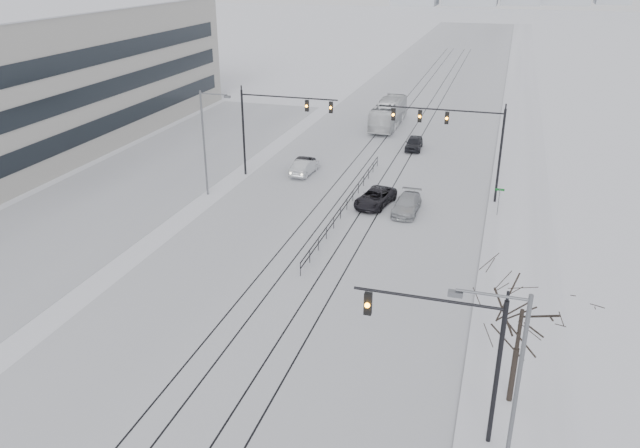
{
  "coord_description": "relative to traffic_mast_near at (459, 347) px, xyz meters",
  "views": [
    {
      "loc": [
        11.52,
        -15.84,
        19.1
      ],
      "look_at": [
        0.88,
        19.46,
        3.2
      ],
      "focal_mm": 35.0,
      "sensor_mm": 36.0,
      "label": 1
    }
  ],
  "objects": [
    {
      "name": "road",
      "position": [
        -10.79,
        54.0,
        -4.55
      ],
      "size": [
        22.0,
        260.0,
        0.02
      ],
      "primitive_type": "cube",
      "color": "silver",
      "rests_on": "ground"
    },
    {
      "name": "sedan_nb_right",
      "position": [
        -6.04,
        24.84,
        -3.88
      ],
      "size": [
        2.01,
        4.73,
        1.36
      ],
      "primitive_type": "imported",
      "rotation": [
        0.0,
        0.0,
        -0.02
      ],
      "color": "#A3A7AB",
      "rests_on": "ground"
    },
    {
      "name": "street_light_west",
      "position": [
        -22.99,
        24.0,
        0.65
      ],
      "size": [
        2.73,
        0.25,
        9.0
      ],
      "color": "#595B60",
      "rests_on": "ground"
    },
    {
      "name": "traffic_mast_ne",
      "position": [
        -2.64,
        29.0,
        1.2
      ],
      "size": [
        9.6,
        0.37,
        8.0
      ],
      "color": "black",
      "rests_on": "ground"
    },
    {
      "name": "sedan_nb_front",
      "position": [
        -8.79,
        25.6,
        -3.88
      ],
      "size": [
        3.16,
        5.25,
        1.36
      ],
      "primitive_type": "imported",
      "rotation": [
        0.0,
        0.0,
        -0.19
      ],
      "color": "black",
      "rests_on": "ground"
    },
    {
      "name": "tram_rails",
      "position": [
        -10.79,
        34.0,
        -4.54
      ],
      "size": [
        5.3,
        180.0,
        0.01
      ],
      "color": "black",
      "rests_on": "ground"
    },
    {
      "name": "sidewalk_east",
      "position": [
        2.71,
        54.0,
        -4.48
      ],
      "size": [
        5.0,
        260.0,
        0.16
      ],
      "primitive_type": "cube",
      "color": "white",
      "rests_on": "ground"
    },
    {
      "name": "sedan_nb_far",
      "position": [
        -8.25,
        42.77,
        -3.86
      ],
      "size": [
        1.83,
        4.18,
        1.4
      ],
      "primitive_type": "imported",
      "rotation": [
        0.0,
        0.0,
        0.04
      ],
      "color": "black",
      "rests_on": "ground"
    },
    {
      "name": "street_sign",
      "position": [
        1.01,
        26.0,
        -2.96
      ],
      "size": [
        0.7,
        0.06,
        2.4
      ],
      "color": "#595B60",
      "rests_on": "ground"
    },
    {
      "name": "traffic_mast_near",
      "position": [
        0.0,
        0.0,
        0.0
      ],
      "size": [
        6.1,
        0.37,
        7.0
      ],
      "color": "black",
      "rests_on": "ground"
    },
    {
      "name": "sedan_sb_inner",
      "position": [
        -17.35,
        32.56,
        -3.81
      ],
      "size": [
        1.95,
        4.46,
        1.49
      ],
      "primitive_type": "imported",
      "rotation": [
        0.0,
        0.0,
        3.18
      ],
      "color": "black",
      "rests_on": "ground"
    },
    {
      "name": "street_light_east",
      "position": [
        1.91,
        -3.0,
        0.65
      ],
      "size": [
        2.73,
        0.25,
        9.0
      ],
      "color": "#595B60",
      "rests_on": "ground"
    },
    {
      "name": "curb",
      "position": [
        0.26,
        54.0,
        -4.5
      ],
      "size": [
        0.1,
        260.0,
        0.12
      ],
      "primitive_type": "cube",
      "color": "gray",
      "rests_on": "ground"
    },
    {
      "name": "median_fence",
      "position": [
        -10.79,
        24.0,
        -4.04
      ],
      "size": [
        0.06,
        24.0,
        1.0
      ],
      "color": "black",
      "rests_on": "ground"
    },
    {
      "name": "bare_tree",
      "position": [
        2.41,
        3.0,
        -0.07
      ],
      "size": [
        4.4,
        4.4,
        6.1
      ],
      "color": "black",
      "rests_on": "ground"
    },
    {
      "name": "parking_strip",
      "position": [
        -30.79,
        29.0,
        -4.55
      ],
      "size": [
        14.0,
        60.0,
        0.03
      ],
      "primitive_type": "cube",
      "color": "silver",
      "rests_on": "ground"
    },
    {
      "name": "traffic_mast_nw",
      "position": [
        -19.31,
        30.0,
        1.01
      ],
      "size": [
        9.1,
        0.37,
        8.0
      ],
      "color": "black",
      "rests_on": "ground"
    },
    {
      "name": "sedan_sb_outer",
      "position": [
        -16.9,
        31.58,
        -3.85
      ],
      "size": [
        1.77,
        4.43,
        1.43
      ],
      "primitive_type": "imported",
      "rotation": [
        0.0,
        0.0,
        3.08
      ],
      "color": "#B7BBC0",
      "rests_on": "ground"
    },
    {
      "name": "box_truck",
      "position": [
        -12.79,
        51.67,
        -3.0
      ],
      "size": [
        2.63,
        11.23,
        3.13
      ],
      "primitive_type": "imported",
      "rotation": [
        0.0,
        0.0,
        3.14
      ],
      "color": "silver",
      "rests_on": "ground"
    }
  ]
}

